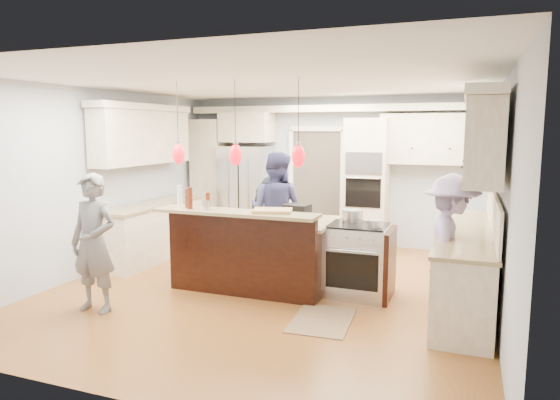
# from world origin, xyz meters

# --- Properties ---
(ground_plane) EXTENTS (6.00, 6.00, 0.00)m
(ground_plane) POSITION_xyz_m (0.00, 0.00, 0.00)
(ground_plane) COLOR #A6702D
(ground_plane) RESTS_ON ground
(room_shell) EXTENTS (5.54, 6.04, 2.72)m
(room_shell) POSITION_xyz_m (0.00, 0.00, 1.82)
(room_shell) COLOR #B2BCC6
(room_shell) RESTS_ON ground
(refrigerator) EXTENTS (0.90, 0.70, 1.80)m
(refrigerator) POSITION_xyz_m (-1.55, 2.64, 0.90)
(refrigerator) COLOR #B7B7BC
(refrigerator) RESTS_ON ground
(oven_column) EXTENTS (0.72, 0.69, 2.30)m
(oven_column) POSITION_xyz_m (0.75, 2.67, 1.15)
(oven_column) COLOR #FCEACC
(oven_column) RESTS_ON ground
(back_upper_cabinets) EXTENTS (5.30, 0.61, 2.54)m
(back_upper_cabinets) POSITION_xyz_m (-0.75, 2.76, 1.67)
(back_upper_cabinets) COLOR #FCEACC
(back_upper_cabinets) RESTS_ON ground
(right_counter_run) EXTENTS (0.64, 3.10, 2.51)m
(right_counter_run) POSITION_xyz_m (2.44, 0.30, 1.06)
(right_counter_run) COLOR #FCEACC
(right_counter_run) RESTS_ON ground
(left_cabinets) EXTENTS (0.64, 2.30, 2.51)m
(left_cabinets) POSITION_xyz_m (-2.44, 0.80, 1.06)
(left_cabinets) COLOR #FCEACC
(left_cabinets) RESTS_ON ground
(kitchen_island) EXTENTS (2.10, 1.46, 1.12)m
(kitchen_island) POSITION_xyz_m (-0.25, 0.07, 0.49)
(kitchen_island) COLOR black
(kitchen_island) RESTS_ON ground
(island_range) EXTENTS (0.82, 0.71, 0.92)m
(island_range) POSITION_xyz_m (1.16, 0.15, 0.46)
(island_range) COLOR #B7B7BC
(island_range) RESTS_ON ground
(pendant_lights) EXTENTS (1.75, 0.15, 1.03)m
(pendant_lights) POSITION_xyz_m (-0.25, -0.51, 1.80)
(pendant_lights) COLOR black
(pendant_lights) RESTS_ON ground
(person_bar_end) EXTENTS (0.59, 0.39, 1.61)m
(person_bar_end) POSITION_xyz_m (-1.61, -1.48, 0.81)
(person_bar_end) COLOR slate
(person_bar_end) RESTS_ON ground
(person_far_left) EXTENTS (0.93, 0.76, 1.78)m
(person_far_left) POSITION_xyz_m (-0.28, 0.93, 0.89)
(person_far_left) COLOR navy
(person_far_left) RESTS_ON ground
(person_far_right) EXTENTS (1.09, 0.73, 1.71)m
(person_far_right) POSITION_xyz_m (-0.42, 1.30, 0.86)
(person_far_right) COLOR #41525C
(person_far_right) RESTS_ON ground
(person_range_side) EXTENTS (0.69, 1.10, 1.62)m
(person_range_side) POSITION_xyz_m (2.25, -0.18, 0.81)
(person_range_side) COLOR #A597CC
(person_range_side) RESTS_ON ground
(floor_rug) EXTENTS (0.69, 0.96, 0.01)m
(floor_rug) POSITION_xyz_m (0.95, -0.85, 0.01)
(floor_rug) COLOR olive
(floor_rug) RESTS_ON ground
(water_bottle) EXTENTS (0.09, 0.09, 0.28)m
(water_bottle) POSITION_xyz_m (-1.07, -0.47, 1.26)
(water_bottle) COLOR silver
(water_bottle) RESTS_ON kitchen_island
(beer_bottle_a) EXTENTS (0.06, 0.06, 0.24)m
(beer_bottle_a) POSITION_xyz_m (-0.93, -0.52, 1.24)
(beer_bottle_a) COLOR #4F1D0E
(beer_bottle_a) RESTS_ON kitchen_island
(beer_bottle_b) EXTENTS (0.09, 0.09, 0.27)m
(beer_bottle_b) POSITION_xyz_m (-0.85, -0.60, 1.26)
(beer_bottle_b) COLOR #4F1D0E
(beer_bottle_b) RESTS_ON kitchen_island
(beer_bottle_c) EXTENTS (0.07, 0.07, 0.21)m
(beer_bottle_c) POSITION_xyz_m (-0.62, -0.55, 1.23)
(beer_bottle_c) COLOR #4F1D0E
(beer_bottle_c) RESTS_ON kitchen_island
(drink_can) EXTENTS (0.08, 0.08, 0.12)m
(drink_can) POSITION_xyz_m (-0.59, -0.63, 1.18)
(drink_can) COLOR #B7B7BC
(drink_can) RESTS_ON kitchen_island
(cutting_board) EXTENTS (0.53, 0.44, 0.04)m
(cutting_board) POSITION_xyz_m (0.21, -0.47, 1.14)
(cutting_board) COLOR tan
(cutting_board) RESTS_ON kitchen_island
(pot_large) EXTENTS (0.27, 0.27, 0.16)m
(pot_large) POSITION_xyz_m (1.02, 0.34, 1.00)
(pot_large) COLOR #B7B7BC
(pot_large) RESTS_ON island_range
(pot_small) EXTENTS (0.18, 0.18, 0.09)m
(pot_small) POSITION_xyz_m (1.36, 0.05, 0.97)
(pot_small) COLOR #B7B7BC
(pot_small) RESTS_ON island_range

